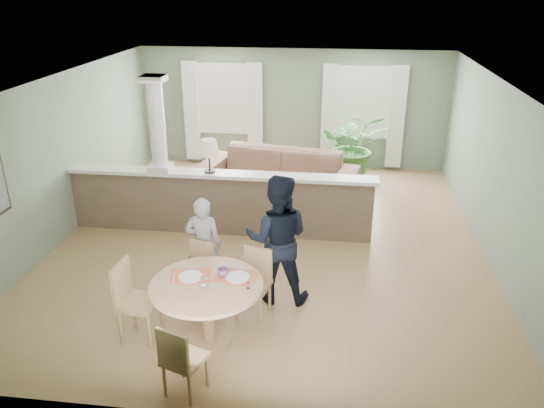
# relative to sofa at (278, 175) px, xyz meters

# --- Properties ---
(ground) EXTENTS (8.00, 8.00, 0.00)m
(ground) POSITION_rel_sofa_xyz_m (0.10, -1.99, -0.46)
(ground) COLOR tan
(ground) RESTS_ON ground
(room_shell) EXTENTS (7.02, 8.02, 2.71)m
(room_shell) POSITION_rel_sofa_xyz_m (0.07, -1.36, 1.35)
(room_shell) COLOR gray
(room_shell) RESTS_ON ground
(pony_wall) EXTENTS (5.32, 0.38, 2.70)m
(pony_wall) POSITION_rel_sofa_xyz_m (-0.88, -1.79, 0.25)
(pony_wall) COLOR brown
(pony_wall) RESTS_ON ground
(sofa) EXTENTS (3.32, 1.80, 0.92)m
(sofa) POSITION_rel_sofa_xyz_m (0.00, 0.00, 0.00)
(sofa) COLOR #866049
(sofa) RESTS_ON ground
(houseplant) EXTENTS (1.42, 1.24, 1.53)m
(houseplant) POSITION_rel_sofa_xyz_m (1.52, 1.21, 0.30)
(houseplant) COLOR #32692A
(houseplant) RESTS_ON ground
(dining_table) EXTENTS (1.34, 1.34, 0.92)m
(dining_table) POSITION_rel_sofa_xyz_m (-0.29, -4.78, 0.19)
(dining_table) COLOR tan
(dining_table) RESTS_ON ground
(chair_far_boy) EXTENTS (0.48, 0.48, 0.85)m
(chair_far_boy) POSITION_rel_sofa_xyz_m (-0.63, -3.91, 0.01)
(chair_far_boy) COLOR tan
(chair_far_boy) RESTS_ON ground
(chair_far_man) EXTENTS (0.49, 0.49, 0.91)m
(chair_far_man) POSITION_rel_sofa_xyz_m (0.18, -4.10, 0.04)
(chair_far_man) COLOR tan
(chair_far_man) RESTS_ON ground
(chair_near) EXTENTS (0.51, 0.51, 0.88)m
(chair_near) POSITION_rel_sofa_xyz_m (-0.36, -5.73, 0.03)
(chair_near) COLOR tan
(chair_near) RESTS_ON ground
(chair_side) EXTENTS (0.49, 0.49, 1.01)m
(chair_side) POSITION_rel_sofa_xyz_m (-1.21, -4.80, 0.10)
(chair_side) COLOR tan
(chair_side) RESTS_ON ground
(child_person) EXTENTS (0.52, 0.35, 1.41)m
(child_person) POSITION_rel_sofa_xyz_m (-0.62, -3.62, 0.24)
(child_person) COLOR gray
(child_person) RESTS_ON ground
(man_person) EXTENTS (0.90, 0.71, 1.81)m
(man_person) POSITION_rel_sofa_xyz_m (0.42, -3.72, 0.45)
(man_person) COLOR black
(man_person) RESTS_ON ground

